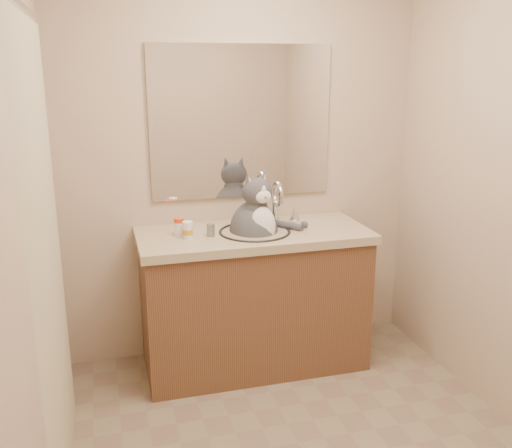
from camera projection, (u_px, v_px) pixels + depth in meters
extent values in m
cube|color=tan|center=(241.00, 163.00, 3.48)|extent=(2.20, 0.01, 2.40)
cube|color=tan|center=(26.00, 234.00, 2.03)|extent=(0.01, 2.50, 2.40)
cube|color=brown|center=(254.00, 303.00, 3.42)|extent=(1.30, 0.55, 0.80)
cube|color=tan|center=(254.00, 235.00, 3.31)|extent=(1.34, 0.59, 0.05)
torus|color=black|center=(255.00, 232.00, 3.28)|extent=(0.42, 0.42, 0.02)
ellipsoid|color=white|center=(255.00, 244.00, 3.30)|extent=(0.40, 0.40, 0.15)
cylinder|color=silver|center=(274.00, 207.00, 3.46)|extent=(0.03, 0.03, 0.18)
torus|color=silver|center=(278.00, 194.00, 3.37)|extent=(0.03, 0.16, 0.16)
cone|color=silver|center=(294.00, 213.00, 3.51)|extent=(0.06, 0.06, 0.08)
cube|color=white|center=(242.00, 122.00, 3.39)|extent=(1.10, 0.02, 0.90)
cube|color=beige|center=(50.00, 275.00, 2.19)|extent=(0.01, 1.20, 1.90)
cylinder|color=silver|center=(22.00, 6.00, 1.93)|extent=(0.02, 1.30, 0.02)
ellipsoid|color=#434247|center=(254.00, 233.00, 3.32)|extent=(0.35, 0.37, 0.38)
ellipsoid|color=white|center=(262.00, 227.00, 3.22)|extent=(0.17, 0.12, 0.24)
ellipsoid|color=#434247|center=(257.00, 192.00, 3.22)|extent=(0.20, 0.19, 0.16)
ellipsoid|color=white|center=(263.00, 197.00, 3.16)|extent=(0.10, 0.06, 0.07)
sphere|color=#D88C8C|center=(266.00, 196.00, 3.14)|extent=(0.02, 0.02, 0.02)
cone|color=#434247|center=(249.00, 179.00, 3.18)|extent=(0.08, 0.07, 0.08)
cone|color=#434247|center=(264.00, 177.00, 3.23)|extent=(0.08, 0.07, 0.08)
cylinder|color=#434247|center=(284.00, 225.00, 3.37)|extent=(0.19, 0.22, 0.04)
cylinder|color=white|center=(179.00, 229.00, 3.21)|extent=(0.07, 0.07, 0.08)
cylinder|color=red|center=(179.00, 220.00, 3.20)|extent=(0.07, 0.07, 0.02)
cylinder|color=white|center=(188.00, 232.00, 3.15)|extent=(0.07, 0.07, 0.08)
cylinder|color=orange|center=(188.00, 232.00, 3.15)|extent=(0.07, 0.07, 0.03)
cylinder|color=white|center=(188.00, 223.00, 3.14)|extent=(0.07, 0.07, 0.02)
cylinder|color=slate|center=(211.00, 230.00, 3.20)|extent=(0.06, 0.06, 0.07)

